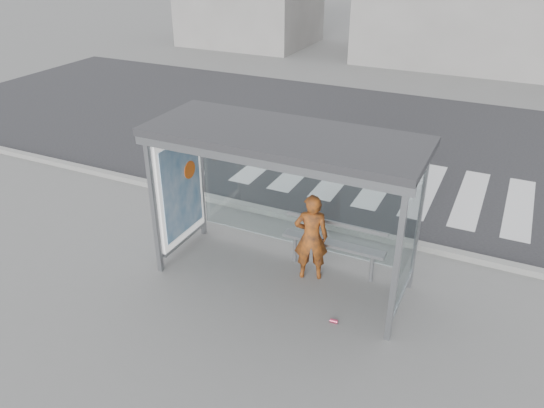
# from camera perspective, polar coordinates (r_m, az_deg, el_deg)

# --- Properties ---
(ground) EXTENTS (80.00, 80.00, 0.00)m
(ground) POSITION_cam_1_polar(r_m,az_deg,el_deg) (9.12, 1.10, -7.96)
(ground) COLOR slate
(ground) RESTS_ON ground
(road) EXTENTS (30.00, 10.00, 0.01)m
(road) POSITION_cam_1_polar(r_m,az_deg,el_deg) (15.05, 12.33, 6.41)
(road) COLOR #242426
(road) RESTS_ON ground
(curb) EXTENTS (30.00, 0.18, 0.12)m
(curb) POSITION_cam_1_polar(r_m,az_deg,el_deg) (10.61, 5.49, -2.11)
(curb) COLOR gray
(curb) RESTS_ON ground
(crosswalk) EXTENTS (7.55, 3.00, 0.00)m
(crosswalk) POSITION_cam_1_polar(r_m,az_deg,el_deg) (12.61, 13.85, 1.95)
(crosswalk) COLOR silver
(crosswalk) RESTS_ON ground
(bus_shelter) EXTENTS (4.25, 1.65, 2.62)m
(bus_shelter) POSITION_cam_1_polar(r_m,az_deg,el_deg) (8.32, -0.93, 4.09)
(bus_shelter) COLOR gray
(bus_shelter) RESTS_ON ground
(building_center) EXTENTS (8.00, 5.00, 5.00)m
(building_center) POSITION_cam_1_polar(r_m,az_deg,el_deg) (25.10, 19.66, 19.82)
(building_center) COLOR gray
(building_center) RESTS_ON ground
(person) EXTENTS (0.66, 0.55, 1.55)m
(person) POSITION_cam_1_polar(r_m,az_deg,el_deg) (8.76, 4.23, -3.59)
(person) COLOR orange
(person) RESTS_ON ground
(bench) EXTENTS (1.79, 0.22, 0.93)m
(bench) POSITION_cam_1_polar(r_m,az_deg,el_deg) (9.06, 6.62, -4.23)
(bench) COLOR gray
(bench) RESTS_ON ground
(soda_can) EXTENTS (0.12, 0.07, 0.06)m
(soda_can) POSITION_cam_1_polar(r_m,az_deg,el_deg) (8.24, 6.67, -12.40)
(soda_can) COLOR #E24268
(soda_can) RESTS_ON ground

